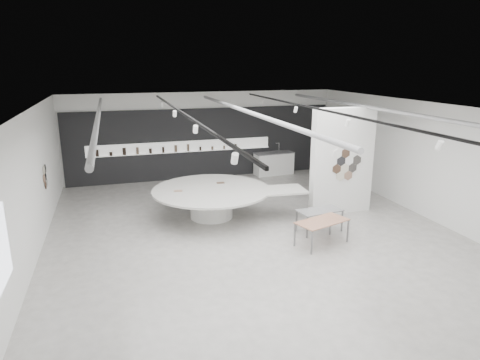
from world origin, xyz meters
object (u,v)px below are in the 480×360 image
object	(u,v)px
partition_column	(342,161)
sample_table_wood	(322,223)
sample_table_stone	(320,212)
display_island	(214,199)
kitchen_counter	(274,163)

from	to	relation	value
partition_column	sample_table_wood	world-z (taller)	partition_column
sample_table_wood	sample_table_stone	xyz separation A→B (m)	(0.38, 0.90, -0.02)
display_island	sample_table_wood	distance (m)	3.89
sample_table_wood	kitchen_counter	bearing A→B (deg)	78.68
display_island	sample_table_stone	xyz separation A→B (m)	(2.80, -2.15, -0.02)
partition_column	sample_table_stone	distance (m)	2.36
partition_column	sample_table_stone	bearing A→B (deg)	-136.56
partition_column	sample_table_wood	bearing A→B (deg)	-129.03
display_island	sample_table_wood	size ratio (longest dim) A/B	3.06
kitchen_counter	sample_table_wood	bearing A→B (deg)	-106.42
display_island	sample_table_stone	distance (m)	3.53
partition_column	sample_table_wood	distance (m)	3.19
sample_table_stone	kitchen_counter	size ratio (longest dim) A/B	0.76
display_island	kitchen_counter	size ratio (longest dim) A/B	2.72
partition_column	kitchen_counter	world-z (taller)	partition_column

